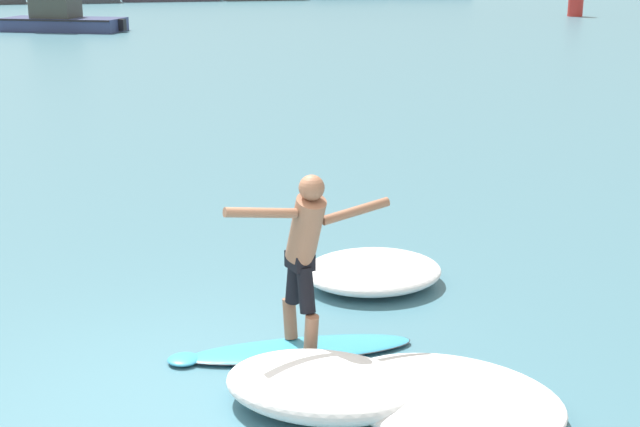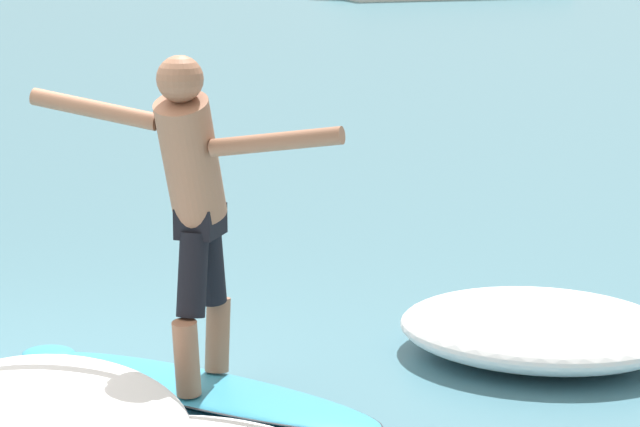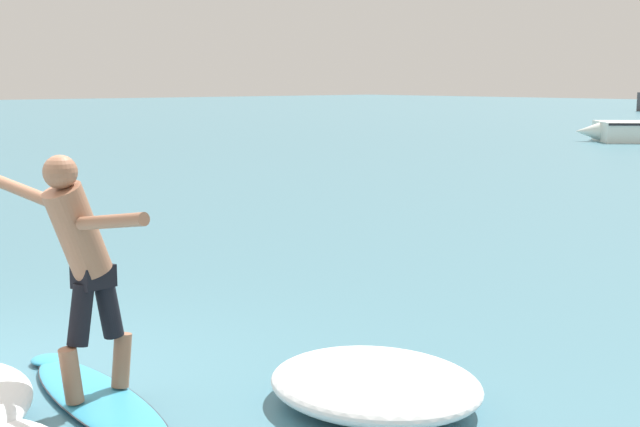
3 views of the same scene
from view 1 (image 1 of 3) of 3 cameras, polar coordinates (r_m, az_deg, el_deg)
name	(u,v)px [view 1 (image 1 of 3)]	position (r m, az deg, el deg)	size (l,w,h in m)	color
ground_plane	(215,391)	(8.10, -6.75, -11.21)	(200.00, 200.00, 0.00)	teal
surfboard	(296,350)	(8.72, -1.53, -8.70)	(2.41, 0.79, 0.21)	#379ABF
surfer	(305,247)	(8.24, -0.99, -2.14)	(1.65, 0.72, 1.76)	#976348
small_boat_offshore	(59,16)	(44.87, -16.34, 12.03)	(6.38, 4.63, 3.00)	navy
wave_foam_at_tail	(321,386)	(7.70, 0.05, -10.98)	(2.03, 1.90, 0.39)	white
wave_foam_at_nose	(373,271)	(10.39, 3.39, -3.71)	(1.63, 1.44, 0.32)	white
wave_foam_beside	(448,398)	(7.73, 8.20, -11.58)	(2.48, 2.49, 0.27)	white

